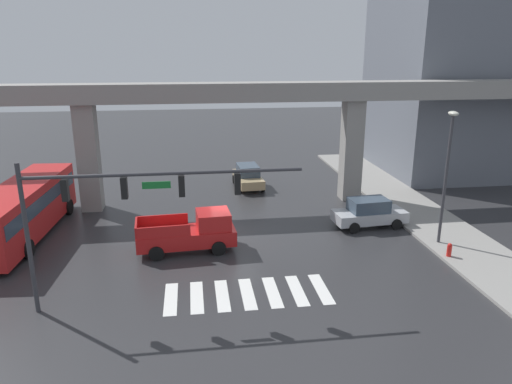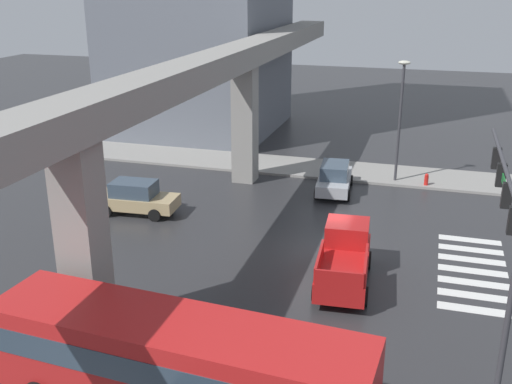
{
  "view_description": "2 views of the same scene",
  "coord_description": "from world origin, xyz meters",
  "px_view_note": "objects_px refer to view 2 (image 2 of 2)",
  "views": [
    {
      "loc": [
        -2.17,
        -25.06,
        10.27
      ],
      "look_at": [
        1.26,
        0.07,
        2.64
      ],
      "focal_mm": 33.63,
      "sensor_mm": 36.0,
      "label": 1
    },
    {
      "loc": [
        -24.44,
        -4.21,
        11.64
      ],
      "look_at": [
        -1.04,
        2.72,
        2.95
      ],
      "focal_mm": 42.39,
      "sensor_mm": 36.0,
      "label": 2
    }
  ],
  "objects_px": {
    "sedan_silver": "(334,178)",
    "traffic_signal_mast": "(505,209)",
    "pickup_truck": "(344,258)",
    "fire_hydrant": "(426,180)",
    "street_lamp_near_corner": "(401,108)",
    "sedan_tan": "(136,197)",
    "city_bus": "(176,362)"
  },
  "relations": [
    {
      "from": "sedan_silver",
      "to": "traffic_signal_mast",
      "type": "xyz_separation_m",
      "value": [
        -13.14,
        -7.53,
        3.81
      ]
    },
    {
      "from": "pickup_truck",
      "to": "fire_hydrant",
      "type": "distance_m",
      "value": 13.21
    },
    {
      "from": "street_lamp_near_corner",
      "to": "fire_hydrant",
      "type": "relative_size",
      "value": 8.52
    },
    {
      "from": "traffic_signal_mast",
      "to": "street_lamp_near_corner",
      "type": "xyz_separation_m",
      "value": [
        15.91,
        4.3,
        -0.11
      ]
    },
    {
      "from": "street_lamp_near_corner",
      "to": "sedan_tan",
      "type": "bearing_deg",
      "value": 125.25
    },
    {
      "from": "city_bus",
      "to": "fire_hydrant",
      "type": "bearing_deg",
      "value": -15.39
    },
    {
      "from": "street_lamp_near_corner",
      "to": "traffic_signal_mast",
      "type": "bearing_deg",
      "value": -164.87
    },
    {
      "from": "traffic_signal_mast",
      "to": "sedan_silver",
      "type": "bearing_deg",
      "value": 29.81
    },
    {
      "from": "traffic_signal_mast",
      "to": "fire_hydrant",
      "type": "relative_size",
      "value": 12.81
    },
    {
      "from": "city_bus",
      "to": "sedan_tan",
      "type": "xyz_separation_m",
      "value": [
        13.69,
        8.31,
        -0.87
      ]
    },
    {
      "from": "pickup_truck",
      "to": "city_bus",
      "type": "relative_size",
      "value": 0.48
    },
    {
      "from": "sedan_tan",
      "to": "street_lamp_near_corner",
      "type": "xyz_separation_m",
      "value": [
        8.91,
        -12.61,
        3.7
      ]
    },
    {
      "from": "city_bus",
      "to": "sedan_tan",
      "type": "relative_size",
      "value": 2.48
    },
    {
      "from": "sedan_tan",
      "to": "pickup_truck",
      "type": "bearing_deg",
      "value": -110.71
    },
    {
      "from": "sedan_tan",
      "to": "city_bus",
      "type": "bearing_deg",
      "value": -148.74
    },
    {
      "from": "street_lamp_near_corner",
      "to": "fire_hydrant",
      "type": "distance_m",
      "value": 4.52
    },
    {
      "from": "sedan_silver",
      "to": "city_bus",
      "type": "bearing_deg",
      "value": 176.9
    },
    {
      "from": "sedan_silver",
      "to": "street_lamp_near_corner",
      "type": "relative_size",
      "value": 0.61
    },
    {
      "from": "pickup_truck",
      "to": "fire_hydrant",
      "type": "xyz_separation_m",
      "value": [
        12.88,
        -2.87,
        -0.56
      ]
    },
    {
      "from": "sedan_tan",
      "to": "sedan_silver",
      "type": "bearing_deg",
      "value": -56.77
    },
    {
      "from": "fire_hydrant",
      "to": "sedan_silver",
      "type": "bearing_deg",
      "value": 115.15
    },
    {
      "from": "city_bus",
      "to": "pickup_truck",
      "type": "bearing_deg",
      "value": -19.15
    },
    {
      "from": "pickup_truck",
      "to": "sedan_silver",
      "type": "height_order",
      "value": "pickup_truck"
    },
    {
      "from": "pickup_truck",
      "to": "street_lamp_near_corner",
      "type": "bearing_deg",
      "value": -4.59
    },
    {
      "from": "pickup_truck",
      "to": "sedan_silver",
      "type": "bearing_deg",
      "value": 11.63
    },
    {
      "from": "pickup_truck",
      "to": "sedan_tan",
      "type": "relative_size",
      "value": 1.19
    },
    {
      "from": "pickup_truck",
      "to": "fire_hydrant",
      "type": "bearing_deg",
      "value": -12.58
    },
    {
      "from": "city_bus",
      "to": "street_lamp_near_corner",
      "type": "bearing_deg",
      "value": -10.78
    },
    {
      "from": "traffic_signal_mast",
      "to": "street_lamp_near_corner",
      "type": "height_order",
      "value": "street_lamp_near_corner"
    },
    {
      "from": "pickup_truck",
      "to": "fire_hydrant",
      "type": "relative_size",
      "value": 6.15
    },
    {
      "from": "city_bus",
      "to": "fire_hydrant",
      "type": "xyz_separation_m",
      "value": [
        22.2,
        -6.11,
        -1.29
      ]
    },
    {
      "from": "sedan_silver",
      "to": "fire_hydrant",
      "type": "bearing_deg",
      "value": -64.85
    }
  ]
}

